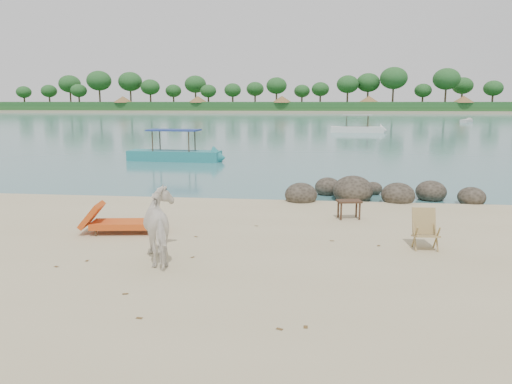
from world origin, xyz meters
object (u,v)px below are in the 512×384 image
cow (164,227)px  boat_near (174,135)px  boulders (371,193)px  side_table (349,211)px  deck_chair (426,231)px  lounge_chair (127,221)px

cow → boat_near: (-4.72, 17.24, 0.69)m
boulders → boat_near: bearing=133.5°
cow → boat_near: bearing=-101.9°
side_table → cow: bearing=-146.4°
deck_chair → side_table: bearing=115.6°
boulders → lounge_chair: (-6.36, -5.24, 0.13)m
side_table → boat_near: (-8.65, 13.20, 1.15)m
boulders → deck_chair: 5.85m
boulders → side_table: boulders is taller
lounge_chair → deck_chair: deck_chair is taller
lounge_chair → cow: bearing=-60.2°
cow → lounge_chair: cow is taller
deck_chair → boat_near: bearing=119.5°
lounge_chair → boat_near: bearing=93.4°
side_table → boulders: bearing=61.3°
boulders → boat_near: size_ratio=1.11×
side_table → deck_chair: bearing=-73.7°
side_table → boat_near: bearing=111.0°
lounge_chair → side_table: bearing=12.8°
side_table → lounge_chair: size_ratio=0.30×
deck_chair → lounge_chair: bearing=172.3°
lounge_chair → deck_chair: 6.92m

